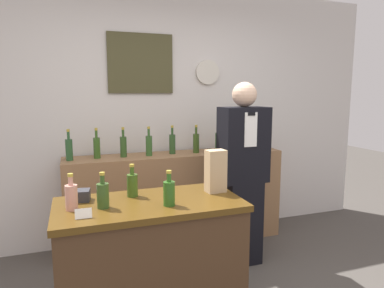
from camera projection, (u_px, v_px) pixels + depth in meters
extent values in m
cube|color=silver|center=(157.00, 115.00, 3.69)|extent=(5.20, 0.06, 2.70)
cube|color=#423E23|center=(141.00, 63.00, 3.51)|extent=(0.67, 0.02, 0.60)
cylinder|color=beige|center=(208.00, 72.00, 3.76)|extent=(0.27, 0.03, 0.27)
cube|color=#8E6642|center=(177.00, 199.00, 3.62)|extent=(2.26, 0.41, 0.97)
cube|color=#422B19|center=(151.00, 272.00, 2.24)|extent=(1.14, 0.56, 0.87)
cube|color=#4C3210|center=(150.00, 204.00, 2.17)|extent=(1.17, 0.59, 0.04)
cube|color=black|center=(242.00, 222.00, 3.22)|extent=(0.32, 0.26, 0.78)
cube|color=black|center=(243.00, 145.00, 3.11)|extent=(0.43, 0.26, 0.68)
cube|color=white|center=(251.00, 130.00, 2.96)|extent=(0.12, 0.01, 0.30)
cube|color=black|center=(251.00, 114.00, 2.94)|extent=(0.07, 0.01, 0.03)
sphere|color=#DBB293|center=(244.00, 94.00, 3.04)|extent=(0.22, 0.22, 0.22)
cylinder|color=#4C3D2D|center=(257.00, 144.00, 3.81)|extent=(0.20, 0.20, 0.12)
sphere|color=#2D6B2D|center=(258.00, 130.00, 3.79)|extent=(0.23, 0.23, 0.23)
cube|color=tan|center=(216.00, 171.00, 2.35)|extent=(0.14, 0.10, 0.29)
cube|color=white|center=(83.00, 213.00, 1.87)|extent=(0.09, 0.02, 0.06)
cube|color=#2D2D33|center=(81.00, 195.00, 2.17)|extent=(0.13, 0.12, 0.07)
cylinder|color=tan|center=(71.00, 198.00, 2.00)|extent=(0.07, 0.07, 0.15)
cylinder|color=tan|center=(71.00, 181.00, 1.98)|extent=(0.03, 0.03, 0.05)
cylinder|color=#B29933|center=(70.00, 175.00, 1.98)|extent=(0.03, 0.03, 0.02)
cylinder|color=#314D1F|center=(103.00, 196.00, 2.03)|extent=(0.07, 0.07, 0.15)
cylinder|color=#314D1F|center=(102.00, 179.00, 2.02)|extent=(0.03, 0.03, 0.05)
cylinder|color=#B29933|center=(102.00, 174.00, 2.01)|extent=(0.03, 0.03, 0.02)
cylinder|color=#365419|center=(132.00, 185.00, 2.26)|extent=(0.07, 0.07, 0.15)
cylinder|color=#365419|center=(132.00, 171.00, 2.24)|extent=(0.03, 0.03, 0.05)
cylinder|color=#B29933|center=(132.00, 165.00, 2.24)|extent=(0.03, 0.03, 0.02)
cylinder|color=#2A581B|center=(169.00, 194.00, 2.08)|extent=(0.07, 0.07, 0.15)
cylinder|color=#2A581B|center=(169.00, 178.00, 2.06)|extent=(0.03, 0.03, 0.05)
cylinder|color=#B29933|center=(169.00, 172.00, 2.06)|extent=(0.03, 0.03, 0.02)
cylinder|color=#275029|center=(69.00, 150.00, 3.18)|extent=(0.06, 0.06, 0.20)
cylinder|color=#275029|center=(68.00, 135.00, 3.16)|extent=(0.02, 0.02, 0.07)
cylinder|color=#B29933|center=(68.00, 130.00, 3.15)|extent=(0.03, 0.03, 0.02)
cylinder|color=#32561E|center=(97.00, 148.00, 3.28)|extent=(0.06, 0.06, 0.20)
cylinder|color=#32561E|center=(96.00, 134.00, 3.26)|extent=(0.02, 0.02, 0.07)
cylinder|color=#B29933|center=(96.00, 129.00, 3.26)|extent=(0.03, 0.03, 0.02)
cylinder|color=#2E4F21|center=(123.00, 147.00, 3.35)|extent=(0.06, 0.06, 0.20)
cylinder|color=#2E4F21|center=(123.00, 133.00, 3.33)|extent=(0.02, 0.02, 0.07)
cylinder|color=#B29933|center=(123.00, 128.00, 3.32)|extent=(0.03, 0.03, 0.02)
cylinder|color=#305826|center=(149.00, 146.00, 3.42)|extent=(0.06, 0.06, 0.20)
cylinder|color=#305826|center=(149.00, 132.00, 3.40)|extent=(0.02, 0.02, 0.07)
cylinder|color=#B29933|center=(149.00, 128.00, 3.39)|extent=(0.03, 0.03, 0.02)
cylinder|color=#2C4D26|center=(172.00, 144.00, 3.53)|extent=(0.06, 0.06, 0.20)
cylinder|color=#2C4D26|center=(172.00, 131.00, 3.51)|extent=(0.02, 0.02, 0.07)
cylinder|color=#B29933|center=(172.00, 127.00, 3.50)|extent=(0.03, 0.03, 0.02)
cylinder|color=#334D1D|center=(196.00, 143.00, 3.58)|extent=(0.06, 0.06, 0.20)
cylinder|color=#334D1D|center=(196.00, 131.00, 3.56)|extent=(0.02, 0.02, 0.07)
cylinder|color=#B29933|center=(196.00, 126.00, 3.56)|extent=(0.03, 0.03, 0.02)
cylinder|color=#2A4E29|center=(218.00, 142.00, 3.66)|extent=(0.06, 0.06, 0.20)
cylinder|color=#2A4E29|center=(218.00, 130.00, 3.64)|extent=(0.02, 0.02, 0.07)
cylinder|color=#B29933|center=(218.00, 125.00, 3.64)|extent=(0.03, 0.03, 0.02)
cylinder|color=#345127|center=(239.00, 141.00, 3.75)|extent=(0.06, 0.06, 0.20)
cylinder|color=#345127|center=(239.00, 129.00, 3.72)|extent=(0.02, 0.02, 0.07)
cylinder|color=#B29933|center=(240.00, 125.00, 3.72)|extent=(0.03, 0.03, 0.02)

